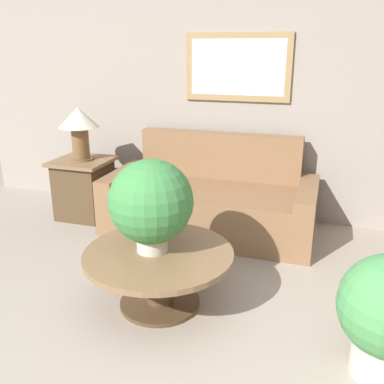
{
  "coord_description": "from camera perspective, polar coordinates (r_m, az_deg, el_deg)",
  "views": [
    {
      "loc": [
        0.47,
        -1.22,
        1.78
      ],
      "look_at": [
        -0.59,
        2.07,
        0.61
      ],
      "focal_mm": 40.0,
      "sensor_mm": 36.0,
      "label": 1
    }
  ],
  "objects": [
    {
      "name": "couch_main",
      "position": [
        4.34,
        2.48,
        -1.31
      ],
      "size": [
        2.06,
        0.94,
        0.94
      ],
      "color": "brown",
      "rests_on": "ground_plane"
    },
    {
      "name": "table_lamp",
      "position": [
        4.65,
        -14.84,
        8.77
      ],
      "size": [
        0.42,
        0.42,
        0.56
      ],
      "color": "brown",
      "rests_on": "side_table"
    },
    {
      "name": "coffee_table",
      "position": [
        3.08,
        -4.42,
        -9.84
      ],
      "size": [
        1.06,
        1.06,
        0.43
      ],
      "color": "#4C3823",
      "rests_on": "ground_plane"
    },
    {
      "name": "side_table",
      "position": [
        4.81,
        -14.15,
        0.56
      ],
      "size": [
        0.59,
        0.59,
        0.64
      ],
      "color": "#4C3823",
      "rests_on": "ground_plane"
    },
    {
      "name": "wall_back",
      "position": [
        4.53,
        11.91,
        12.32
      ],
      "size": [
        7.26,
        0.09,
        2.6
      ],
      "color": "gray",
      "rests_on": "ground_plane"
    },
    {
      "name": "potted_plant_on_table",
      "position": [
        2.91,
        -5.49,
        -1.45
      ],
      "size": [
        0.58,
        0.58,
        0.66
      ],
      "color": "beige",
      "rests_on": "coffee_table"
    }
  ]
}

